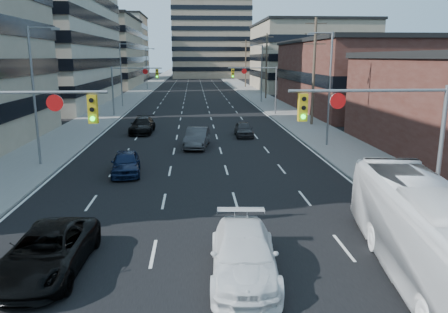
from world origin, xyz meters
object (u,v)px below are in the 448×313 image
at_px(black_pickup, 47,252).
at_px(sedan_blue, 126,163).
at_px(white_van, 244,254).
at_px(transit_bus, 432,236).

height_order(black_pickup, sedan_blue, black_pickup).
bearing_deg(black_pickup, white_van, -3.61).
xyz_separation_m(white_van, sedan_blue, (-5.82, 13.35, -0.04)).
distance_m(black_pickup, sedan_blue, 12.67).
distance_m(black_pickup, transit_bus, 12.59).
xyz_separation_m(white_van, transit_bus, (5.93, -0.73, 0.78)).
height_order(white_van, sedan_blue, white_van).
relative_size(black_pickup, white_van, 1.01).
bearing_deg(black_pickup, transit_bus, -4.06).
relative_size(transit_bus, sedan_blue, 2.61).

